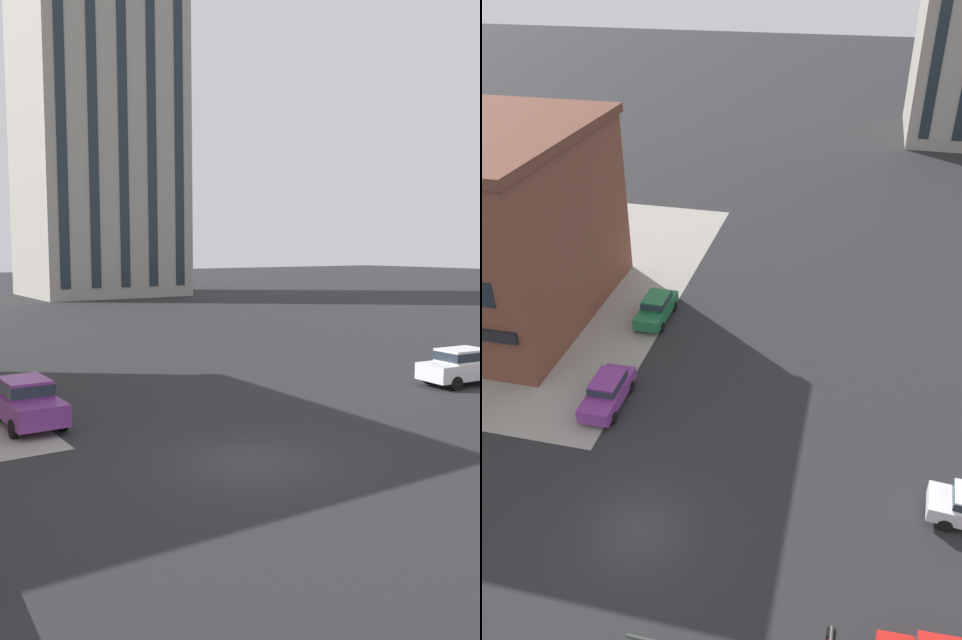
{
  "view_description": "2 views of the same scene",
  "coord_description": "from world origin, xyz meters",
  "views": [
    {
      "loc": [
        -10.61,
        -15.67,
        6.31
      ],
      "look_at": [
        2.0,
        3.66,
        3.77
      ],
      "focal_mm": 36.81,
      "sensor_mm": 36.0,
      "label": 1
    },
    {
      "loc": [
        7.6,
        -16.21,
        22.05
      ],
      "look_at": [
        1.16,
        11.12,
        4.18
      ],
      "focal_mm": 34.04,
      "sensor_mm": 36.0,
      "label": 2
    }
  ],
  "objects": [
    {
      "name": "ground_plane",
      "position": [
        0.0,
        0.0,
        0.0
      ],
      "size": [
        320.0,
        320.0,
        0.0
      ],
      "primitive_type": "plane",
      "color": "#262628"
    },
    {
      "name": "sidewalk_far_corner",
      "position": [
        -20.0,
        20.0,
        0.0
      ],
      "size": [
        32.0,
        32.0,
        0.02
      ],
      "primitive_type": "cube",
      "color": "gray",
      "rests_on": "ground"
    },
    {
      "name": "car_main_northbound_near",
      "position": [
        -4.7,
        16.72,
        0.92
      ],
      "size": [
        1.92,
        4.41,
        1.68
      ],
      "color": "#1E6B3D",
      "rests_on": "ground"
    },
    {
      "name": "car_main_southbound_near",
      "position": [
        -4.49,
        7.67,
        0.92
      ],
      "size": [
        1.91,
        4.41,
        1.68
      ],
      "color": "#7A3389",
      "rests_on": "ground"
    }
  ]
}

